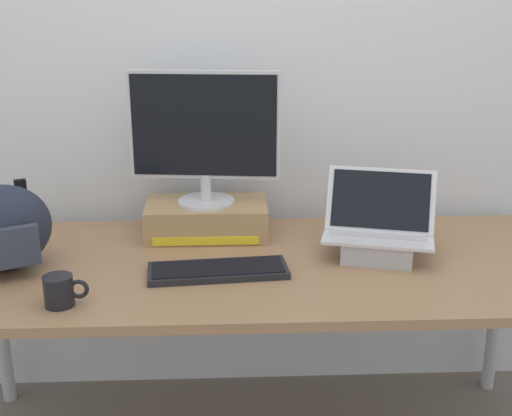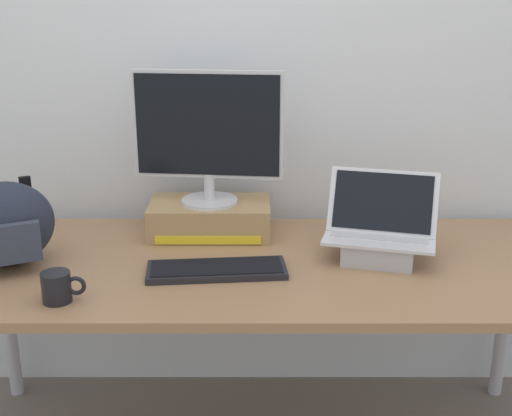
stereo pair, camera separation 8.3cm
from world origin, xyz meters
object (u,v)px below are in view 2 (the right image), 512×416
Objects in this scene: toner_box_yellow at (210,218)px; external_keyboard at (217,270)px; messenger_backpack at (4,225)px; open_laptop at (379,240)px; plush_toy at (5,228)px; coffee_mug at (58,287)px; desktop_monitor at (208,135)px.

toner_box_yellow reaches higher than external_keyboard.
external_keyboard is 0.67m from messenger_backpack.
plush_toy is at bearing -173.07° from open_laptop.
toner_box_yellow is 0.68m from messenger_backpack.
open_laptop is 0.53m from external_keyboard.
toner_box_yellow reaches higher than plush_toy.
coffee_mug is at bearing -56.92° from plush_toy.
external_keyboard is at bearing -21.32° from plush_toy.
open_laptop and messenger_backpack have the same top height.
open_laptop is at bearing 8.16° from external_keyboard.
toner_box_yellow is 0.82× the size of desktop_monitor.
external_keyboard is 3.52× the size of coffee_mug.
external_keyboard is (0.04, -0.35, -0.34)m from desktop_monitor.
toner_box_yellow is 5.04× the size of plush_toy.
desktop_monitor is 1.44× the size of messenger_backpack.
desktop_monitor reaches higher than messenger_backpack.
coffee_mug reaches higher than external_keyboard.
coffee_mug is (0.23, -0.26, -0.09)m from messenger_backpack.
open_laptop is 4.67× the size of plush_toy.
open_laptop reaches higher than external_keyboard.
messenger_backpack is at bearing -155.35° from toner_box_yellow.
open_laptop is at bearing -7.62° from plush_toy.
coffee_mug is at bearing -73.26° from messenger_backpack.
desktop_monitor is 0.73m from coffee_mug.
plush_toy is (-0.70, -0.06, -0.02)m from toner_box_yellow.
toner_box_yellow is 0.35m from external_keyboard.
external_keyboard is at bearing 24.30° from coffee_mug.
coffee_mug is (-0.39, -0.54, -0.31)m from desktop_monitor.
messenger_backpack is (-0.61, -0.28, 0.08)m from toner_box_yellow.
toner_box_yellow is 0.96× the size of external_keyboard.
external_keyboard is (-0.52, -0.12, -0.05)m from open_laptop.
toner_box_yellow is 0.70m from plush_toy.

